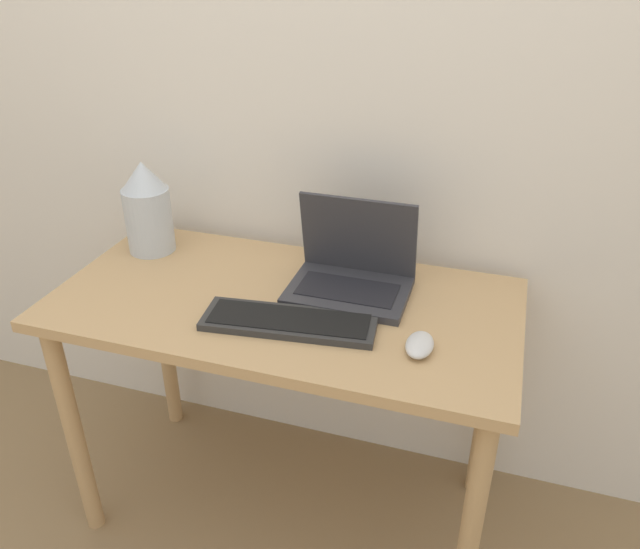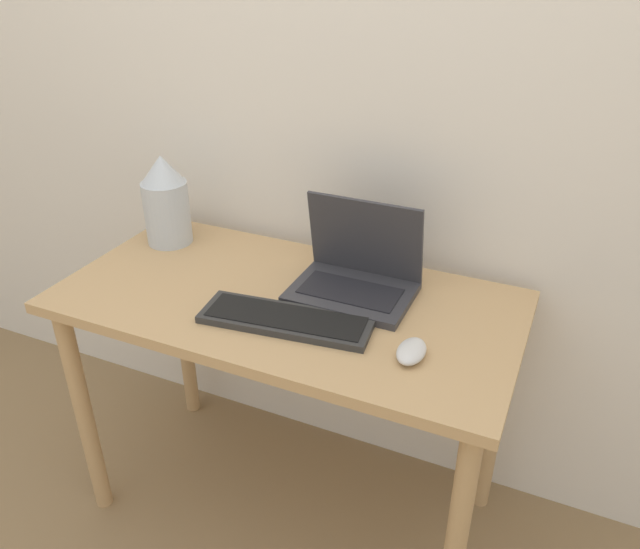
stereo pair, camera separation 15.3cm
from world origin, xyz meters
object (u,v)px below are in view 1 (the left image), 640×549
laptop (352,271)px  mouse (420,345)px  keyboard (289,322)px  mp3_player (315,309)px  vase (147,208)px

laptop → mouse: 0.32m
keyboard → mouse: bearing=-1.7°
keyboard → mp3_player: 0.09m
keyboard → mouse: 0.32m
mouse → keyboard: bearing=178.3°
laptop → mouse: laptop is taller
keyboard → vase: size_ratio=1.59×
vase → mp3_player: (0.57, -0.18, -0.13)m
mouse → mp3_player: (-0.28, 0.09, -0.01)m
laptop → mp3_player: (-0.06, -0.13, -0.05)m
vase → keyboard: bearing=-26.3°
keyboard → mouse: (0.32, -0.01, 0.01)m
keyboard → mp3_player: (0.04, 0.08, -0.01)m
vase → mp3_player: size_ratio=5.05×
laptop → vase: vase is taller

